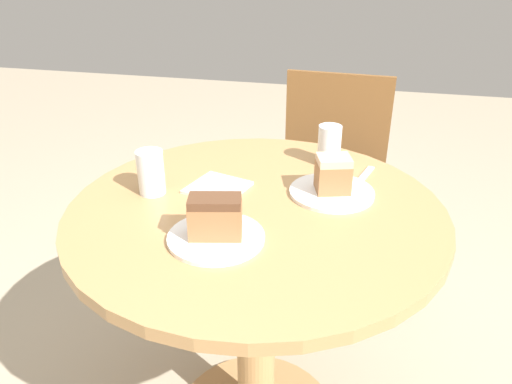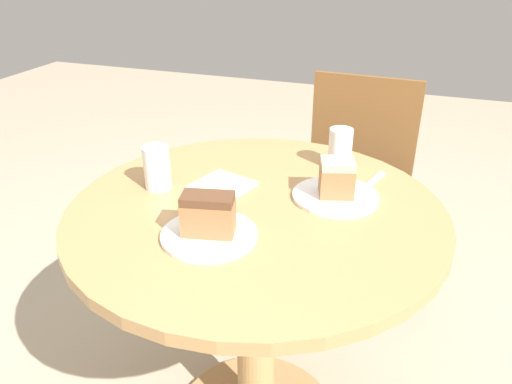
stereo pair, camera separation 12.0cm
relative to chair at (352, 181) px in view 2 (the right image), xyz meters
The scene contains 10 objects.
table 0.89m from the chair, 97.48° to the right, with size 0.93×0.93×0.78m.
chair is the anchor object (origin of this frame).
plate_near 0.83m from the chair, 85.55° to the right, with size 0.22×0.22×0.01m.
plate_far 1.10m from the chair, 99.10° to the right, with size 0.21×0.21×0.01m.
cake_slice_near 0.86m from the chair, 85.55° to the right, with size 0.10×0.09×0.09m.
cake_slice_far 1.12m from the chair, 99.10° to the right, with size 0.12×0.08×0.09m.
glass_lemonade 1.02m from the chair, 114.42° to the right, with size 0.07×0.07×0.12m.
glass_water 0.69m from the chair, 86.84° to the right, with size 0.07×0.07×0.12m.
napkin_stack 0.90m from the chair, 106.23° to the right, with size 0.17×0.17×0.01m.
fork 0.74m from the chair, 78.45° to the right, with size 0.06×0.16×0.00m.
Camera 2 is at (0.36, -1.01, 1.37)m, focal length 35.00 mm.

